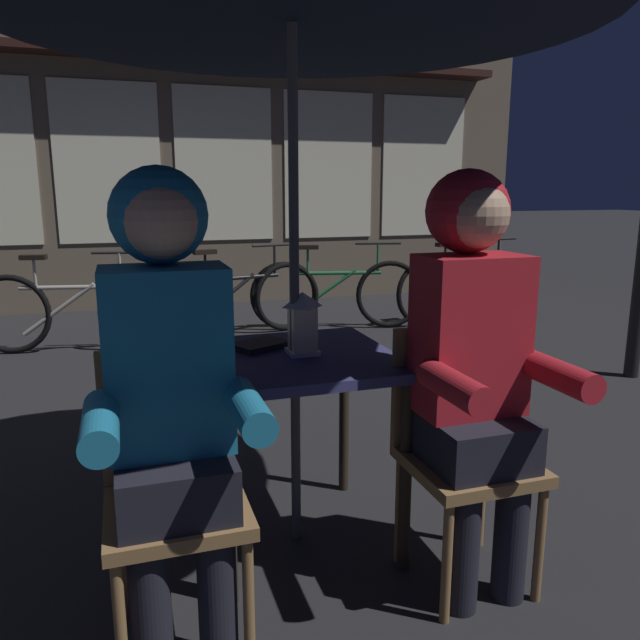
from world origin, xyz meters
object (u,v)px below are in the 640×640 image
cafe_table (295,381)px  bicycle_fifth (466,287)px  chair_left (174,480)px  bicycle_fourth (337,293)px  chair_right (459,440)px  person_right_hooded (473,343)px  bicycle_second (74,311)px  bicycle_third (236,300)px  person_left_hooded (169,370)px  lantern (302,322)px  book (260,345)px

cafe_table → bicycle_fifth: bicycle_fifth is taller
chair_left → bicycle_fourth: chair_left is taller
chair_right → chair_left: bearing=180.0°
person_right_hooded → bicycle_second: person_right_hooded is taller
chair_left → bicycle_second: 3.66m
cafe_table → bicycle_third: (0.39, 3.37, -0.29)m
bicycle_second → bicycle_third: same height
person_left_hooded → lantern: bearing=39.9°
chair_right → person_right_hooded: person_right_hooded is taller
lantern → bicycle_fifth: lantern is taller
chair_left → bicycle_fifth: 4.93m
cafe_table → bicycle_second: bearing=106.8°
bicycle_second → chair_left: bearing=-82.1°
chair_right → bicycle_fourth: 3.88m
person_right_hooded → bicycle_fifth: size_ratio=0.84×
bicycle_third → book: bicycle_third is taller
bicycle_second → bicycle_third: 1.38m
bicycle_second → lantern: bearing=-72.8°
lantern → person_right_hooded: (0.45, -0.43, -0.01)m
chair_left → person_right_hooded: person_right_hooded is taller
bicycle_second → bicycle_fifth: 3.74m
lantern → bicycle_fifth: 4.35m
chair_left → bicycle_fifth: chair_left is taller
chair_left → cafe_table: bearing=37.5°
bicycle_third → bicycle_fifth: (2.37, -0.02, 0.00)m
person_right_hooded → bicycle_second: (-1.46, 3.68, -0.50)m
bicycle_fourth → person_left_hooded: bearing=-115.9°
person_left_hooded → bicycle_second: (-0.50, 3.68, -0.50)m
bicycle_third → bicycle_fourth: 0.99m
bicycle_fourth → bicycle_fifth: same height
bicycle_second → bicycle_fifth: (3.74, 0.09, 0.00)m
chair_left → chair_right: bearing=0.0°
person_left_hooded → bicycle_second: bearing=97.7°
chair_right → bicycle_second: (-1.46, 3.62, -0.14)m
bicycle_second → bicycle_third: (1.37, 0.11, 0.00)m
bicycle_third → book: size_ratio=8.27×
chair_right → bicycle_second: bearing=112.0°
bicycle_fourth → bicycle_second: bearing=-176.5°
person_left_hooded → bicycle_third: 3.92m
person_left_hooded → bicycle_second: size_ratio=0.85×
person_left_hooded → bicycle_third: size_ratio=0.85×
chair_right → person_right_hooded: bearing=-90.0°
bicycle_third → bicycle_fourth: size_ratio=1.00×
lantern → bicycle_third: (0.36, 3.37, -0.51)m
lantern → bicycle_third: lantern is taller
person_right_hooded → bicycle_fourth: person_right_hooded is taller
cafe_table → bicycle_second: bicycle_second is taller
bicycle_third → cafe_table: bearing=-96.6°
lantern → person_left_hooded: bearing=-140.1°
person_right_hooded → book: person_right_hooded is taller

